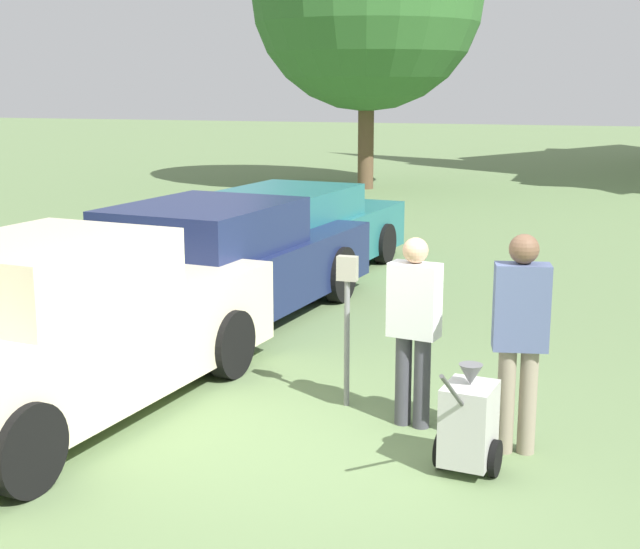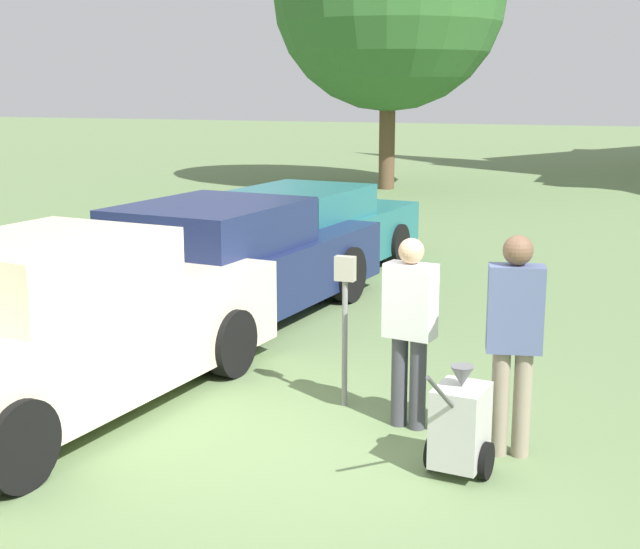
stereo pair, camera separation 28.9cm
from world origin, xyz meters
The scene contains 8 objects.
ground_plane centered at (0.00, 0.00, 0.00)m, with size 120.00×120.00×0.00m, color #607A4C.
parked_car_cream centered at (-2.61, 0.18, 0.73)m, with size 2.28×4.79×1.60m.
parked_car_navy centered at (-2.61, 3.33, 0.70)m, with size 2.52×5.47×1.50m.
parked_car_teal centered at (-2.61, 6.24, 0.64)m, with size 2.34×4.96×1.37m.
parking_meter centered at (-0.28, 1.14, 0.96)m, with size 0.18×0.09×1.39m.
person_worker centered at (0.39, 0.85, 0.93)m, with size 0.45×0.29×1.63m.
person_supervisor centered at (1.29, 0.55, 1.01)m, with size 0.46×0.30×1.76m.
equipment_cart centered at (0.99, 0.07, 0.39)m, with size 0.50×1.00×1.00m.
Camera 1 is at (1.89, -6.24, 2.87)m, focal length 50.00 mm.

